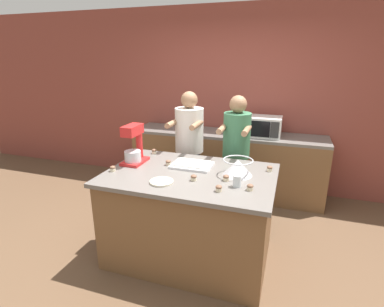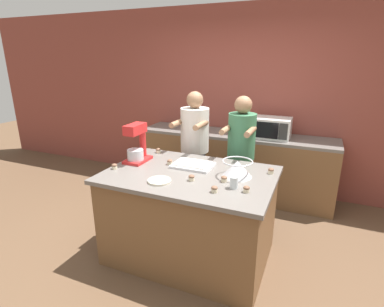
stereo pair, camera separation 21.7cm
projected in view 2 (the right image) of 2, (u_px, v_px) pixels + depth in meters
name	position (u px, v px, depth m)	size (l,w,h in m)	color
ground_plane	(190.00, 254.00, 3.15)	(16.00, 16.00, 0.00)	brown
back_wall	(243.00, 101.00, 4.48)	(10.00, 0.06, 2.70)	brown
island_counter	(190.00, 215.00, 3.01)	(1.61, 1.09, 0.92)	brown
back_counter	(234.00, 164.00, 4.44)	(2.80, 0.60, 0.93)	brown
person_left	(195.00, 153.00, 3.74)	(0.36, 0.51, 1.59)	#33384C
person_right	(240.00, 159.00, 3.52)	(0.33, 0.50, 1.57)	#33384C
stand_mixer	(137.00, 145.00, 3.14)	(0.20, 0.30, 0.41)	red
mixing_bowl	(237.00, 168.00, 2.77)	(0.28, 0.28, 0.15)	#BCBCC1
baking_tray	(193.00, 165.00, 3.04)	(0.40, 0.29, 0.04)	silver
microwave_oven	(270.00, 127.00, 4.08)	(0.55, 0.37, 0.27)	silver
drinking_glass	(234.00, 182.00, 2.53)	(0.07, 0.07, 0.10)	silver
small_plate	(159.00, 181.00, 2.67)	(0.21, 0.21, 0.02)	beige
cupcake_0	(114.00, 166.00, 2.97)	(0.06, 0.06, 0.06)	beige
cupcake_1	(214.00, 189.00, 2.45)	(0.06, 0.06, 0.06)	beige
cupcake_2	(158.00, 150.00, 3.47)	(0.06, 0.06, 0.06)	beige
cupcake_3	(271.00, 171.00, 2.85)	(0.06, 0.06, 0.06)	beige
cupcake_4	(192.00, 178.00, 2.69)	(0.06, 0.06, 0.06)	beige
cupcake_5	(170.00, 162.00, 3.09)	(0.06, 0.06, 0.06)	beige
cupcake_6	(246.00, 189.00, 2.46)	(0.06, 0.06, 0.06)	beige
cupcake_7	(224.00, 179.00, 2.66)	(0.06, 0.06, 0.06)	beige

